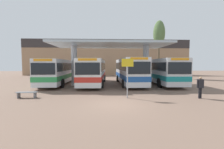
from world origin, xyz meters
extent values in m
plane|color=#755B4C|center=(0.00, 0.00, 0.00)|extent=(100.00, 100.00, 0.00)
cube|color=#9E7A5B|center=(0.00, 26.56, 4.28)|extent=(40.00, 0.50, 8.57)
cube|color=#332D2D|center=(0.00, 26.56, 7.54)|extent=(40.00, 0.58, 2.06)
cylinder|color=silver|center=(-4.49, 9.15, 2.45)|extent=(0.71, 0.71, 4.91)
cylinder|color=silver|center=(4.49, 9.15, 2.45)|extent=(0.71, 0.71, 4.91)
cube|color=#A8B7C1|center=(0.00, 9.15, 5.03)|extent=(13.99, 6.18, 0.24)
cube|color=silver|center=(-6.69, 10.26, 1.75)|extent=(2.62, 10.49, 2.83)
cube|color=black|center=(-6.69, 10.26, 2.28)|extent=(2.65, 10.07, 0.90)
cube|color=#2D934C|center=(-6.69, 10.26, 1.11)|extent=(2.66, 10.53, 0.51)
cube|color=black|center=(-6.61, 5.01, 2.17)|extent=(2.27, 0.09, 1.13)
cube|color=orange|center=(-6.61, 5.01, 3.02)|extent=(1.72, 0.08, 0.22)
cylinder|color=black|center=(-7.88, 7.01, 0.51)|extent=(0.29, 1.03, 1.02)
cylinder|color=black|center=(-5.41, 7.04, 0.51)|extent=(0.29, 1.03, 1.02)
cylinder|color=black|center=(-7.96, 13.12, 0.51)|extent=(0.29, 1.03, 1.02)
cylinder|color=black|center=(-5.50, 13.16, 0.51)|extent=(0.29, 1.03, 1.02)
cube|color=white|center=(-2.13, 9.92, 1.76)|extent=(2.93, 10.83, 2.87)
cube|color=black|center=(-2.13, 9.92, 2.31)|extent=(2.95, 10.41, 0.92)
cube|color=red|center=(-2.13, 9.92, 1.11)|extent=(2.97, 10.88, 0.52)
cube|color=black|center=(-2.33, 4.52, 2.19)|extent=(2.33, 0.15, 1.15)
cube|color=orange|center=(-2.33, 4.52, 3.05)|extent=(1.77, 0.12, 0.22)
cylinder|color=black|center=(-3.52, 6.63, 0.50)|extent=(0.32, 1.01, 1.00)
cylinder|color=black|center=(-0.99, 6.54, 0.50)|extent=(0.32, 1.01, 1.00)
cylinder|color=black|center=(-3.28, 12.92, 0.50)|extent=(0.32, 1.01, 1.00)
cylinder|color=black|center=(-0.75, 12.82, 0.50)|extent=(0.32, 1.01, 1.00)
cube|color=silver|center=(2.49, 9.90, 1.81)|extent=(2.62, 10.59, 2.99)
cube|color=black|center=(2.49, 9.90, 2.37)|extent=(2.65, 10.16, 0.96)
cube|color=#1E519E|center=(2.49, 9.90, 1.13)|extent=(2.66, 10.63, 0.54)
cube|color=black|center=(2.59, 4.60, 2.26)|extent=(2.24, 0.10, 1.20)
cube|color=orange|center=(2.59, 4.60, 3.16)|extent=(1.70, 0.08, 0.22)
cylinder|color=black|center=(1.33, 6.61, 0.48)|extent=(0.30, 0.97, 0.96)
cylinder|color=black|center=(3.77, 6.65, 0.48)|extent=(0.30, 0.97, 0.96)
cylinder|color=black|center=(1.22, 12.78, 0.48)|extent=(0.30, 0.97, 0.96)
cylinder|color=black|center=(3.66, 12.82, 0.48)|extent=(0.30, 0.97, 0.96)
cube|color=silver|center=(6.73, 10.10, 1.79)|extent=(2.79, 11.01, 2.91)
cube|color=black|center=(6.73, 10.10, 2.35)|extent=(2.82, 10.57, 0.93)
cube|color=teal|center=(6.73, 10.10, 1.14)|extent=(2.83, 11.05, 0.52)
cube|color=black|center=(6.59, 4.60, 2.23)|extent=(2.31, 0.12, 1.16)
cube|color=orange|center=(6.59, 4.60, 3.11)|extent=(1.76, 0.10, 0.22)
cylinder|color=black|center=(5.39, 6.74, 0.53)|extent=(0.31, 1.06, 1.05)
cylinder|color=black|center=(7.90, 6.67, 0.53)|extent=(0.31, 1.06, 1.05)
cylinder|color=black|center=(5.56, 13.14, 0.53)|extent=(0.31, 1.06, 1.05)
cylinder|color=black|center=(8.06, 13.08, 0.53)|extent=(0.31, 1.06, 1.05)
cube|color=slate|center=(-6.75, 2.15, 0.44)|extent=(1.55, 0.44, 0.04)
cube|color=slate|center=(-7.37, 2.15, 0.21)|extent=(0.07, 0.37, 0.42)
cube|color=slate|center=(-6.13, 2.15, 0.21)|extent=(0.07, 0.37, 0.42)
cylinder|color=gray|center=(1.02, 1.73, 1.21)|extent=(0.09, 0.09, 2.42)
cube|color=gold|center=(1.02, 1.73, 2.72)|extent=(0.90, 0.06, 0.60)
cylinder|color=black|center=(6.47, 1.32, 0.40)|extent=(0.14, 0.14, 0.80)
cylinder|color=black|center=(6.62, 1.34, 0.40)|extent=(0.14, 0.14, 0.80)
cube|color=black|center=(6.55, 1.33, 1.14)|extent=(0.47, 0.32, 0.67)
sphere|color=tan|center=(6.55, 1.33, 1.56)|extent=(0.18, 0.18, 0.18)
cylinder|color=black|center=(6.29, 1.28, 1.14)|extent=(0.10, 0.10, 0.57)
cylinder|color=black|center=(6.81, 1.38, 1.14)|extent=(0.10, 0.10, 0.57)
cylinder|color=brown|center=(9.61, 18.70, 3.58)|extent=(0.35, 0.35, 7.16)
ellipsoid|color=#516B3D|center=(9.61, 18.70, 8.48)|extent=(2.18, 2.18, 4.79)
camera|label=1|loc=(-0.72, -9.61, 2.60)|focal=24.00mm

